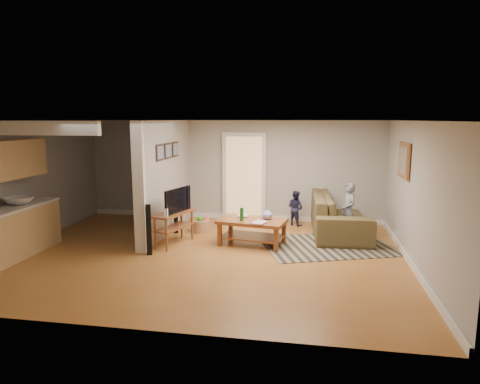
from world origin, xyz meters
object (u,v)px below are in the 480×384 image
(speaker_left, at_px, (149,230))
(speaker_right, at_px, (176,212))
(coffee_table, at_px, (253,225))
(tv_console, at_px, (174,215))
(sofa, at_px, (338,231))
(toy_basket, at_px, (201,225))
(child, at_px, (347,237))
(toddler, at_px, (295,225))

(speaker_left, bearing_deg, speaker_right, 72.51)
(coffee_table, xyz_separation_m, tv_console, (-1.58, -0.27, 0.21))
(sofa, height_order, speaker_left, speaker_left)
(speaker_right, bearing_deg, coffee_table, -33.93)
(speaker_left, relative_size, speaker_right, 1.00)
(coffee_table, height_order, speaker_left, speaker_left)
(speaker_right, bearing_deg, toy_basket, 2.83)
(speaker_left, relative_size, toy_basket, 2.31)
(sofa, bearing_deg, child, -165.20)
(coffee_table, xyz_separation_m, speaker_right, (-1.84, 0.60, 0.08))
(child, bearing_deg, toy_basket, -109.67)
(sofa, height_order, child, child)
(speaker_left, bearing_deg, sofa, 16.20)
(coffee_table, height_order, tv_console, tv_console)
(sofa, relative_size, speaker_left, 3.02)
(sofa, distance_m, child, 0.58)
(speaker_right, bearing_deg, sofa, -3.18)
(toddler, bearing_deg, coffee_table, 100.82)
(speaker_right, distance_m, toddler, 2.90)
(tv_console, relative_size, toddler, 1.36)
(coffee_table, relative_size, tv_console, 1.27)
(tv_console, distance_m, child, 3.74)
(tv_console, distance_m, speaker_left, 0.78)
(toddler, bearing_deg, speaker_left, 81.09)
(tv_console, bearing_deg, speaker_right, 122.34)
(coffee_table, distance_m, speaker_left, 2.09)
(coffee_table, distance_m, speaker_right, 1.93)
(coffee_table, height_order, toddler, coffee_table)
(toy_basket, bearing_deg, coffee_table, -30.71)
(speaker_right, height_order, toddler, speaker_right)
(coffee_table, bearing_deg, sofa, 38.50)
(speaker_right, bearing_deg, child, -11.97)
(sofa, relative_size, child, 2.46)
(coffee_table, distance_m, toy_basket, 1.55)
(coffee_table, xyz_separation_m, speaker_left, (-1.84, -1.00, 0.08))
(sofa, bearing_deg, toy_basket, 98.56)
(coffee_table, relative_size, speaker_left, 1.48)
(speaker_left, xyz_separation_m, speaker_right, (0.00, 1.60, -0.00))
(sofa, xyz_separation_m, child, (0.18, -0.55, 0.00))
(coffee_table, bearing_deg, toddler, 66.45)
(coffee_table, height_order, speaker_right, speaker_right)
(sofa, distance_m, speaker_right, 3.72)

